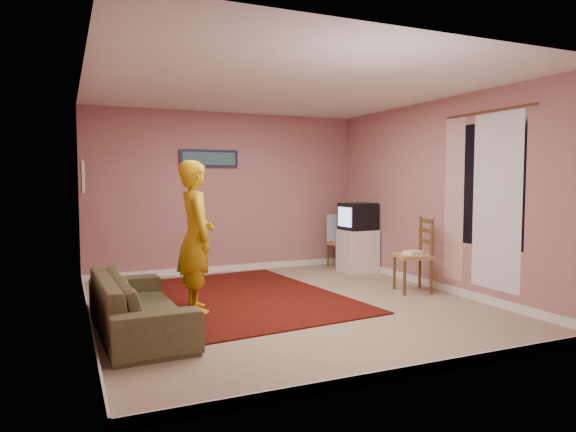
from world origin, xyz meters
name	(u,v)px	position (x,y,z in m)	size (l,w,h in m)	color
ground	(288,305)	(0.00, 0.00, 0.00)	(5.00, 5.00, 0.00)	tan
wall_back	(227,193)	(0.00, 2.50, 1.30)	(4.50, 0.02, 2.60)	#AC7371
wall_front	(422,208)	(0.00, -2.50, 1.30)	(4.50, 0.02, 2.60)	#AC7371
wall_left	(85,200)	(-2.25, 0.00, 1.30)	(0.02, 5.00, 2.60)	#AC7371
wall_right	(438,195)	(2.25, 0.00, 1.30)	(0.02, 5.00, 2.60)	#AC7371
ceiling	(288,87)	(0.00, 0.00, 2.60)	(4.50, 5.00, 0.02)	white
baseboard_back	(228,268)	(0.00, 2.49, 0.05)	(4.50, 0.02, 0.10)	white
baseboard_front	(418,370)	(0.00, -2.49, 0.05)	(4.50, 0.02, 0.10)	white
baseboard_left	(90,321)	(-2.24, 0.00, 0.05)	(0.02, 5.00, 0.10)	white
baseboard_right	(436,285)	(2.24, 0.00, 0.05)	(0.02, 5.00, 0.10)	white
window	(488,185)	(2.24, -0.90, 1.45)	(0.01, 1.10, 1.50)	black
curtain_sheer	(496,202)	(2.23, -1.05, 1.25)	(0.01, 0.75, 2.10)	white
curtain_floral	(454,200)	(2.21, -0.35, 1.25)	(0.01, 0.35, 2.10)	silver
curtain_rod	(487,111)	(2.20, -0.90, 2.32)	(0.02, 0.02, 1.40)	brown
picture_back	(209,159)	(-0.30, 2.47, 1.85)	(0.95, 0.04, 0.28)	#15193B
picture_left	(83,177)	(-2.22, 1.60, 1.55)	(0.04, 0.38, 0.42)	beige
area_rug	(232,298)	(-0.52, 0.59, 0.01)	(2.58, 3.23, 0.02)	black
tv_cabinet	(358,251)	(1.95, 1.60, 0.35)	(0.54, 0.49, 0.69)	silver
crt_tv	(358,216)	(1.94, 1.60, 0.91)	(0.54, 0.49, 0.44)	black
chair_a	(341,238)	(1.93, 2.11, 0.51)	(0.43, 0.41, 0.46)	tan
dvd_player	(341,241)	(1.93, 2.11, 0.46)	(0.33, 0.23, 0.06)	#B3B2B8
blue_throw	(339,228)	(1.93, 2.20, 0.68)	(0.44, 0.05, 0.46)	#92CAF0
chair_b	(413,247)	(1.83, -0.02, 0.61)	(0.54, 0.55, 0.54)	tan
game_console	(413,252)	(1.83, -0.02, 0.54)	(0.23, 0.17, 0.05)	white
sofa	(139,304)	(-1.80, -0.43, 0.29)	(1.96, 0.77, 0.57)	brown
person	(196,236)	(-1.08, 0.14, 0.86)	(0.63, 0.41, 1.73)	gold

